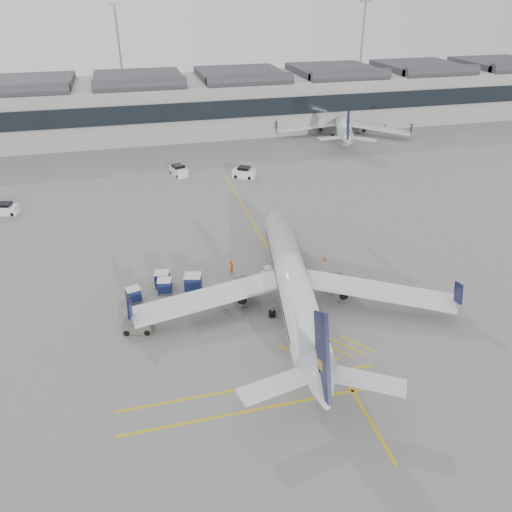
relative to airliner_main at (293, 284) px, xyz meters
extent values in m
plane|color=gray|center=(-8.96, -0.32, -2.78)|extent=(220.00, 220.00, 0.00)
cube|color=#9E9E99|center=(-8.96, 71.68, 2.72)|extent=(200.00, 20.00, 11.00)
cube|color=black|center=(-8.96, 61.48, 3.72)|extent=(200.00, 0.50, 3.60)
cube|color=#38383D|center=(-8.96, 71.68, 8.92)|extent=(200.00, 18.00, 1.40)
cylinder|color=slate|center=(-13.96, 85.68, 9.72)|extent=(0.44, 0.44, 25.00)
cube|color=slate|center=(-13.96, 85.68, 22.42)|extent=(3.00, 0.60, 0.50)
cylinder|color=slate|center=(46.04, 85.68, 9.72)|extent=(0.44, 0.44, 25.00)
cube|color=slate|center=(46.04, 85.68, 22.42)|extent=(3.00, 0.60, 0.50)
cube|color=gold|center=(1.04, 9.68, -2.78)|extent=(0.25, 60.00, 0.01)
cylinder|color=silver|center=(0.11, 0.60, 0.05)|extent=(8.05, 27.12, 3.38)
cone|color=silver|center=(2.78, 15.64, 0.05)|extent=(3.95, 4.13, 3.38)
cone|color=silver|center=(-2.63, -14.79, 0.41)|extent=(4.08, 4.84, 3.38)
cube|color=silver|center=(-8.53, 0.77, -0.76)|extent=(15.57, 5.30, 0.31)
cube|color=silver|center=(8.27, -2.22, -0.76)|extent=(14.99, 10.04, 0.31)
cylinder|color=slate|center=(-4.94, 1.96, -1.39)|extent=(2.42, 3.51, 1.89)
cylinder|color=slate|center=(5.32, 0.13, -1.39)|extent=(2.42, 3.51, 1.89)
cube|color=black|center=(-2.54, -14.26, 2.92)|extent=(1.46, 6.78, 7.52)
cylinder|color=black|center=(1.92, 10.77, -2.49)|extent=(0.35, 0.61, 0.57)
cylinder|color=black|center=(-2.50, -1.22, -2.42)|extent=(0.74, 0.82, 0.72)
cylinder|color=black|center=(1.92, -2.00, -2.42)|extent=(0.74, 0.82, 0.72)
cylinder|color=silver|center=(30.94, 60.08, -0.26)|extent=(10.88, 23.64, 3.01)
cone|color=silver|center=(35.50, 72.91, -0.26)|extent=(3.91, 4.03, 3.01)
cone|color=silver|center=(26.28, 46.96, 0.06)|extent=(4.12, 4.63, 3.01)
cube|color=silver|center=(23.37, 61.50, -0.98)|extent=(13.69, 3.26, 0.28)
cube|color=silver|center=(37.71, 56.40, -0.98)|extent=(12.55, 10.58, 0.28)
cylinder|color=slate|center=(26.70, 62.02, -1.54)|extent=(2.55, 3.28, 1.68)
cylinder|color=slate|center=(35.45, 58.90, -1.54)|extent=(2.55, 3.28, 1.68)
cube|color=black|center=(26.44, 47.41, 2.30)|extent=(2.27, 5.82, 6.70)
cylinder|color=black|center=(34.03, 68.76, -2.53)|extent=(0.38, 0.56, 0.51)
cylinder|color=black|center=(28.39, 58.87, -2.46)|extent=(0.74, 0.79, 0.64)
cylinder|color=black|center=(32.16, 57.53, -2.46)|extent=(0.74, 0.79, 0.64)
cube|color=silver|center=(0.12, 5.87, -2.46)|extent=(3.64, 1.81, 0.64)
cube|color=black|center=(1.03, 5.75, -1.72)|extent=(3.22, 1.40, 1.36)
cube|color=silver|center=(-0.88, 5.99, -1.82)|extent=(0.97, 1.29, 0.83)
cylinder|color=black|center=(-1.24, 5.39, -2.58)|extent=(0.42, 0.22, 0.40)
cylinder|color=black|center=(-1.07, 6.67, -2.58)|extent=(0.42, 0.22, 0.40)
cylinder|color=black|center=(1.31, 5.06, -2.58)|extent=(0.42, 0.22, 0.40)
cylinder|color=black|center=(1.48, 6.34, -2.58)|extent=(0.42, 0.22, 0.40)
cube|color=gray|center=(-9.46, 5.50, -2.58)|extent=(2.24, 2.00, 0.13)
cube|color=navy|center=(-9.46, 5.50, -1.68)|extent=(2.06, 1.90, 1.62)
cube|color=silver|center=(-9.46, 5.50, -0.83)|extent=(2.13, 1.97, 0.11)
cylinder|color=black|center=(-10.37, 5.10, -2.66)|extent=(0.27, 0.17, 0.25)
cylinder|color=black|center=(-10.06, 6.30, -2.66)|extent=(0.27, 0.17, 0.25)
cylinder|color=black|center=(-8.86, 4.71, -2.66)|extent=(0.27, 0.17, 0.25)
cylinder|color=black|center=(-8.54, 5.90, -2.66)|extent=(0.27, 0.17, 0.25)
cube|color=gray|center=(-12.60, 7.38, -2.61)|extent=(1.94, 1.72, 0.12)
cube|color=navy|center=(-12.60, 7.38, -1.82)|extent=(1.78, 1.64, 1.42)
cube|color=silver|center=(-12.60, 7.38, -1.08)|extent=(1.84, 1.70, 0.10)
cylinder|color=black|center=(-13.39, 7.02, -2.67)|extent=(0.23, 0.15, 0.21)
cylinder|color=black|center=(-13.13, 8.06, -2.67)|extent=(0.23, 0.15, 0.21)
cylinder|color=black|center=(-12.06, 6.69, -2.67)|extent=(0.23, 0.15, 0.21)
cylinder|color=black|center=(-11.80, 7.74, -2.67)|extent=(0.23, 0.15, 0.21)
cube|color=gray|center=(-12.46, 5.87, -2.61)|extent=(1.79, 1.56, 0.11)
cube|color=navy|center=(-12.46, 5.87, -1.87)|extent=(1.64, 1.49, 1.35)
cube|color=silver|center=(-12.46, 5.87, -1.16)|extent=(1.70, 1.55, 0.09)
cylinder|color=black|center=(-13.19, 5.48, -2.68)|extent=(0.22, 0.13, 0.20)
cylinder|color=black|center=(-13.01, 6.49, -2.68)|extent=(0.22, 0.13, 0.20)
cylinder|color=black|center=(-11.91, 5.25, -2.68)|extent=(0.22, 0.13, 0.20)
cylinder|color=black|center=(-11.73, 6.26, -2.68)|extent=(0.22, 0.13, 0.20)
cube|color=gray|center=(-15.78, 5.03, -2.62)|extent=(1.79, 1.59, 0.11)
cube|color=navy|center=(-15.78, 5.03, -1.90)|extent=(1.65, 1.51, 1.31)
cube|color=silver|center=(-15.78, 5.03, -1.21)|extent=(1.70, 1.57, 0.09)
cylinder|color=black|center=(-16.28, 4.40, -2.68)|extent=(0.21, 0.13, 0.20)
cylinder|color=black|center=(-16.51, 5.36, -2.68)|extent=(0.21, 0.13, 0.20)
cylinder|color=black|center=(-15.05, 4.70, -2.68)|extent=(0.21, 0.13, 0.20)
cylinder|color=black|center=(-15.29, 5.66, -2.68)|extent=(0.21, 0.13, 0.20)
imported|color=orange|center=(-4.70, 7.91, -1.89)|extent=(0.73, 0.78, 1.79)
imported|color=#E14F0B|center=(-7.34, 2.28, -1.77)|extent=(1.12, 0.96, 2.01)
cube|color=#56594B|center=(-15.59, -0.20, -2.19)|extent=(3.01, 2.20, 1.08)
cube|color=#56594B|center=(-15.59, -0.20, -1.54)|extent=(1.56, 1.56, 0.54)
cylinder|color=black|center=(-16.70, -0.66, -2.48)|extent=(0.65, 0.40, 0.61)
cylinder|color=black|center=(-16.38, 0.71, -2.48)|extent=(0.65, 0.40, 0.61)
cylinder|color=black|center=(-14.81, -1.11, -2.48)|extent=(0.65, 0.40, 0.61)
cylinder|color=black|center=(-14.48, 0.26, -2.48)|extent=(0.65, 0.40, 0.61)
cone|color=#F24C0A|center=(4.32, 19.27, -2.54)|extent=(0.34, 0.34, 0.48)
cone|color=#F24C0A|center=(6.89, 8.38, -2.50)|extent=(0.41, 0.41, 0.56)
cube|color=silver|center=(-32.70, 32.53, -2.13)|extent=(3.64, 2.44, 1.29)
cube|color=black|center=(-32.70, 32.53, -1.35)|extent=(2.00, 1.94, 0.55)
cylinder|color=black|center=(-33.59, 33.52, -2.50)|extent=(0.59, 0.34, 0.55)
cylinder|color=black|center=(-31.81, 31.53, -2.50)|extent=(0.59, 0.34, 0.55)
cylinder|color=black|center=(-31.44, 32.96, -2.50)|extent=(0.59, 0.34, 0.55)
cube|color=silver|center=(-6.71, 42.70, -2.05)|extent=(2.97, 4.14, 1.45)
cube|color=black|center=(-6.71, 42.70, -1.17)|extent=(2.27, 2.34, 0.62)
cylinder|color=black|center=(-5.52, 41.79, -2.47)|extent=(0.42, 0.66, 0.62)
cylinder|color=black|center=(-7.10, 41.26, -2.47)|extent=(0.42, 0.66, 0.62)
cylinder|color=black|center=(-6.32, 44.15, -2.47)|extent=(0.42, 0.66, 0.62)
cylinder|color=black|center=(-7.90, 43.62, -2.47)|extent=(0.42, 0.66, 0.62)
cube|color=silver|center=(4.04, 38.87, -2.06)|extent=(4.16, 3.55, 1.45)
cube|color=black|center=(4.04, 38.87, -1.17)|extent=(2.52, 2.48, 0.62)
cylinder|color=black|center=(2.54, 38.82, -2.47)|extent=(0.65, 0.52, 0.62)
cylinder|color=black|center=(3.42, 40.23, -2.47)|extent=(0.65, 0.52, 0.62)
cylinder|color=black|center=(4.66, 37.51, -2.47)|extent=(0.65, 0.52, 0.62)
cylinder|color=black|center=(5.53, 38.92, -2.47)|extent=(0.65, 0.52, 0.62)
camera|label=1|loc=(-14.25, -40.38, 26.79)|focal=35.00mm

